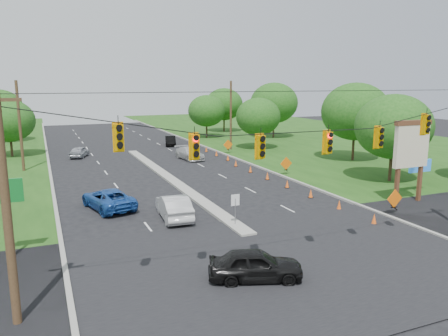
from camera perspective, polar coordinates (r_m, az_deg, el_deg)
name	(u,v)px	position (r m, az deg, el deg)	size (l,w,h in m)	color
ground	(285,263)	(22.32, 7.98, -12.14)	(160.00, 160.00, 0.00)	black
grass_right	(419,159)	(56.05, 24.08, 1.12)	(40.00, 160.00, 0.06)	#1E4714
cross_street	(285,263)	(22.32, 7.98, -12.14)	(160.00, 14.00, 0.02)	black
curb_left	(50,169)	(48.32, -21.83, -0.16)	(0.25, 110.00, 0.16)	gray
curb_right	(229,157)	(52.61, 0.69, 1.50)	(0.25, 110.00, 0.16)	gray
median	(169,178)	(40.93, -7.24, -1.36)	(1.00, 34.00, 0.18)	gray
median_sign	(235,204)	(26.85, 1.48, -4.69)	(0.55, 0.06, 2.05)	gray
signal_span	(298,168)	(20.02, 9.70, 0.00)	(25.60, 0.32, 9.00)	#422D1C
utility_pole_far_left	(20,127)	(47.74, -25.10, 4.93)	(0.28, 0.28, 9.00)	#422D1C
utility_pole_far_right	(231,116)	(57.57, 0.90, 6.84)	(0.28, 0.28, 9.00)	#422D1C
pylon_sign	(412,149)	(34.80, 23.38, 2.31)	(5.90, 2.30, 6.12)	#59331E
cone_0	(374,219)	(29.17, 19.02, -6.30)	(0.32, 0.32, 0.70)	#FF6019
cone_1	(339,205)	(31.73, 14.81, -4.67)	(0.32, 0.32, 0.70)	#FF6019
cone_2	(311,193)	(34.45, 11.26, -3.26)	(0.32, 0.32, 0.70)	#FF6019
cone_3	(287,184)	(37.31, 8.26, -2.06)	(0.32, 0.32, 0.70)	#FF6019
cone_4	(267,176)	(40.26, 5.69, -1.03)	(0.32, 0.32, 0.70)	#FF6019
cone_5	(250,169)	(43.30, 3.48, -0.13)	(0.32, 0.32, 0.70)	#FF6019
cone_6	(236,163)	(46.40, 1.56, 0.64)	(0.32, 0.32, 0.70)	#FF6019
cone_7	(228,158)	(49.79, 0.52, 1.36)	(0.32, 0.32, 0.70)	#FF6019
cone_8	(216,153)	(52.98, -0.99, 1.95)	(0.32, 0.32, 0.70)	#FF6019
cone_9	(206,149)	(56.20, -2.33, 2.47)	(0.32, 0.32, 0.70)	#FF6019
work_sign_0	(395,199)	(31.38, 21.39, -3.85)	(1.27, 0.58, 1.37)	black
work_sign_1	(286,164)	(42.22, 8.11, 0.51)	(1.27, 0.58, 1.37)	black
work_sign_2	(228,145)	(54.53, 0.53, 3.00)	(1.27, 0.58, 1.37)	black
tree_5	(9,121)	(57.78, -26.27, 5.56)	(5.88, 5.88, 6.86)	black
tree_7	(393,127)	(41.35, 21.25, 5.06)	(6.72, 6.72, 7.84)	black
tree_8	(355,112)	(51.39, 16.77, 7.07)	(7.56, 7.56, 8.82)	black
tree_9	(258,117)	(58.20, 4.48, 6.70)	(5.88, 5.88, 6.86)	black
tree_10	(274,103)	(70.70, 6.55, 8.44)	(7.56, 7.56, 8.82)	black
tree_11	(224,104)	(78.84, 0.00, 8.33)	(6.72, 6.72, 7.84)	black
tree_12	(207,111)	(70.16, -2.30, 7.47)	(5.88, 5.88, 6.86)	black
black_sedan	(255,265)	(20.11, 4.13, -12.51)	(1.71, 4.24, 1.44)	black
white_sedan	(174,207)	(28.83, -6.57, -5.04)	(1.68, 4.80, 1.58)	silver
blue_pickup	(108,199)	(31.87, -14.89, -3.90)	(2.41, 5.23, 1.45)	#1C4B9F
silver_car_far	(190,153)	(50.80, -4.52, 1.93)	(1.98, 4.87, 1.41)	#BABABA
silver_car_oncoming	(79,152)	(54.83, -18.38, 2.02)	(1.56, 3.87, 1.32)	#989BA2
dark_car_receding	(170,141)	(62.45, -7.02, 3.56)	(1.41, 4.06, 1.34)	black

